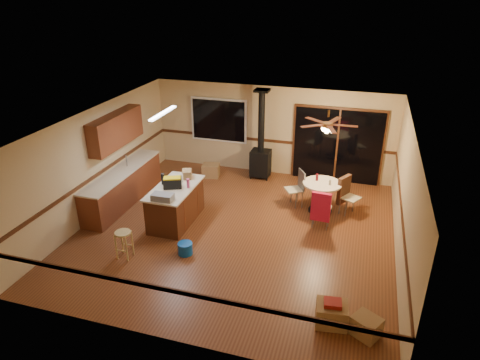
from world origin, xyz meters
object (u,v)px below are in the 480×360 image
at_px(chair_left, 298,184).
at_px(bar_stool, 124,244).
at_px(blue_bucket, 185,248).
at_px(kitchen_island, 176,204).
at_px(box_corner_b, 366,326).
at_px(chair_near, 321,206).
at_px(dining_table, 322,192).
at_px(wood_stove, 261,154).
at_px(toolbox_black, 173,183).
at_px(chair_right, 345,190).
at_px(toolbox_grey, 163,197).
at_px(box_under_window, 211,170).
at_px(box_corner_a, 332,314).

bearing_deg(chair_left, bar_stool, -132.70).
xyz_separation_m(blue_bucket, chair_left, (1.89, 2.84, 0.46)).
bearing_deg(blue_bucket, bar_stool, -158.46).
bearing_deg(kitchen_island, box_corner_b, -29.15).
bearing_deg(chair_near, chair_left, 123.92).
xyz_separation_m(bar_stool, dining_table, (3.66, 3.15, 0.23)).
relative_size(wood_stove, toolbox_black, 6.10).
distance_m(dining_table, chair_near, 0.89).
distance_m(chair_right, box_corner_b, 4.19).
height_order(bar_stool, blue_bucket, bar_stool).
bearing_deg(bar_stool, box_corner_b, -9.59).
bearing_deg(dining_table, toolbox_grey, -146.34).
height_order(toolbox_grey, bar_stool, toolbox_grey).
bearing_deg(kitchen_island, chair_right, 23.18).
height_order(wood_stove, box_under_window, wood_stove).
bearing_deg(toolbox_grey, box_corner_b, -22.38).
bearing_deg(box_corner_a, wood_stove, 115.53).
relative_size(wood_stove, chair_left, 4.56).
bearing_deg(wood_stove, dining_table, -38.89).
relative_size(toolbox_grey, box_corner_a, 0.90).
xyz_separation_m(wood_stove, chair_right, (2.49, -1.43, -0.13)).
bearing_deg(kitchen_island, chair_left, 31.82).
distance_m(bar_stool, box_under_window, 4.35).
height_order(blue_bucket, chair_right, chair_right).
height_order(kitchen_island, bar_stool, kitchen_island).
bearing_deg(kitchen_island, toolbox_grey, -87.73).
height_order(bar_stool, chair_left, chair_left).
relative_size(kitchen_island, toolbox_black, 4.06).
relative_size(toolbox_black, chair_right, 0.59).
distance_m(wood_stove, chair_left, 1.95).
distance_m(bar_stool, dining_table, 4.83).
xyz_separation_m(box_under_window, box_corner_b, (4.57, -5.16, -0.02)).
height_order(toolbox_black, chair_near, toolbox_black).
relative_size(wood_stove, box_corner_b, 5.91).
distance_m(chair_left, box_under_window, 2.96).
height_order(wood_stove, blue_bucket, wood_stove).
relative_size(toolbox_grey, bar_stool, 0.78).
bearing_deg(box_corner_b, wood_stove, 119.72).
distance_m(toolbox_grey, chair_near, 3.56).
distance_m(chair_right, box_under_window, 4.05).
bearing_deg(chair_right, kitchen_island, -156.82).
distance_m(wood_stove, blue_bucket, 4.34).
bearing_deg(box_corner_a, dining_table, 99.58).
bearing_deg(box_under_window, kitchen_island, -87.75).
bearing_deg(dining_table, box_under_window, 160.44).
xyz_separation_m(toolbox_black, chair_left, (2.66, 1.67, -0.43)).
height_order(dining_table, box_corner_a, dining_table).
distance_m(kitchen_island, dining_table, 3.57).
height_order(blue_bucket, chair_left, chair_left).
relative_size(bar_stool, box_corner_b, 1.41).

